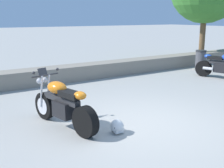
% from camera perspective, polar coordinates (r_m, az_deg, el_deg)
% --- Properties ---
extents(ground_plane, '(120.00, 120.00, 0.00)m').
position_cam_1_polar(ground_plane, '(6.32, 6.17, -7.85)').
color(ground_plane, '#A3A099').
extents(stone_wall, '(36.00, 0.80, 0.55)m').
position_cam_1_polar(stone_wall, '(10.28, -10.81, 1.91)').
color(stone_wall, gray).
rests_on(stone_wall, ground).
extents(motorcycle_orange_centre, '(0.81, 2.05, 1.18)m').
position_cam_1_polar(motorcycle_orange_centre, '(6.03, -9.98, -4.16)').
color(motorcycle_orange_centre, black).
rests_on(motorcycle_orange_centre, ground).
extents(motorcycle_blue_far_right, '(0.91, 2.02, 1.18)m').
position_cam_1_polar(motorcycle_blue_far_right, '(11.37, 21.57, 3.38)').
color(motorcycle_blue_far_right, black).
rests_on(motorcycle_blue_far_right, ground).
extents(rider_helmet, '(0.28, 0.28, 0.28)m').
position_cam_1_polar(rider_helmet, '(5.73, 1.05, -8.62)').
color(rider_helmet, silver).
rests_on(rider_helmet, ground).
extents(trash_bin, '(0.46, 0.46, 0.86)m').
position_cam_1_polar(trash_bin, '(13.09, 17.48, 4.68)').
color(trash_bin, '#4C4C51').
rests_on(trash_bin, ground).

